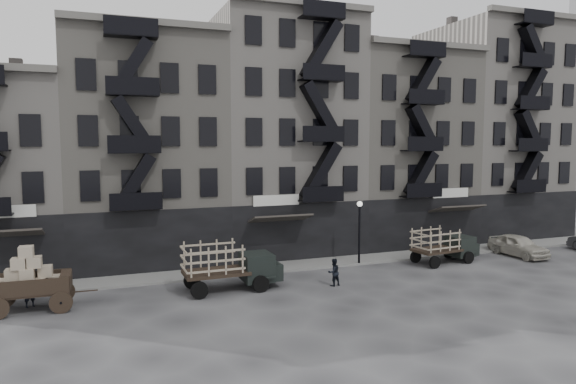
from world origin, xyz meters
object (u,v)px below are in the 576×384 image
object	(u,v)px
pedestrian_west	(30,290)
pedestrian_mid	(334,272)
stake_truck_west	(229,263)
stake_truck_east	(444,243)
car_east	(518,245)
wagon	(29,274)

from	to	relation	value
pedestrian_west	pedestrian_mid	distance (m)	15.84
pedestrian_mid	pedestrian_west	bearing A→B (deg)	-16.89
stake_truck_west	stake_truck_east	size ratio (longest dim) A/B	1.09
stake_truck_east	pedestrian_west	distance (m)	25.13
stake_truck_east	car_east	world-z (taller)	stake_truck_east
car_east	pedestrian_west	xyz separation A→B (m)	(-31.42, -0.40, 0.07)
pedestrian_mid	stake_truck_west	bearing A→B (deg)	-22.22
pedestrian_west	wagon	bearing A→B (deg)	-109.59
wagon	stake_truck_east	size ratio (longest dim) A/B	0.76
stake_truck_west	stake_truck_east	distance (m)	15.20
wagon	stake_truck_west	distance (m)	9.92
car_east	pedestrian_west	size ratio (longest dim) A/B	2.69
pedestrian_west	car_east	bearing A→B (deg)	-24.30
stake_truck_east	pedestrian_mid	distance (m)	9.71
wagon	pedestrian_west	distance (m)	1.16
car_east	pedestrian_mid	xyz separation A→B (m)	(-15.69, -2.27, 0.01)
wagon	car_east	xyz separation A→B (m)	(31.36, 1.03, -1.04)
stake_truck_west	pedestrian_west	size ratio (longest dim) A/B	3.21
stake_truck_east	stake_truck_west	bearing A→B (deg)	177.59
stake_truck_west	pedestrian_west	bearing A→B (deg)	175.45
wagon	stake_truck_east	world-z (taller)	wagon
pedestrian_west	pedestrian_mid	xyz separation A→B (m)	(15.73, -1.87, -0.06)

